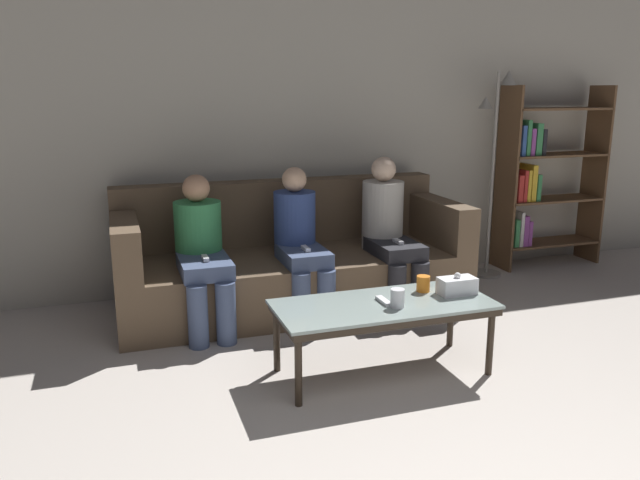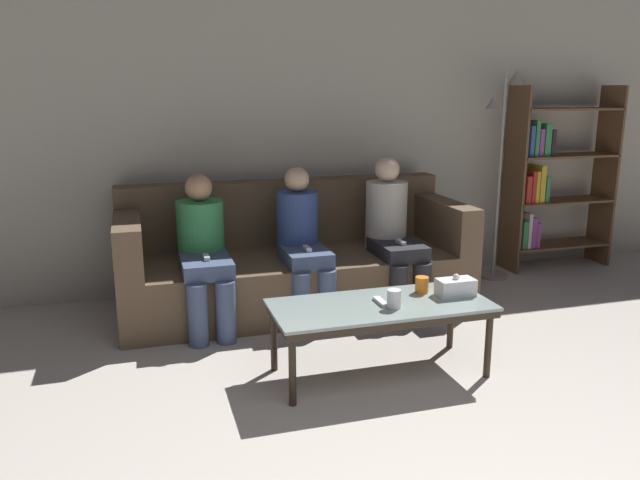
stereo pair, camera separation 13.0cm
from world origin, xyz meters
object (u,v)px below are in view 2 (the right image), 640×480
at_px(couch, 294,263).
at_px(seated_person_left_end, 203,248).
at_px(standing_lamp, 502,153).
at_px(game_remote, 381,302).
at_px(seated_person_mid_right, 392,230).
at_px(coffee_table, 380,310).
at_px(tissue_box, 456,287).
at_px(seated_person_mid_left, 302,239).
at_px(cup_near_left, 422,285).
at_px(bookshelf, 548,180).
at_px(cup_near_right, 394,299).

relative_size(couch, seated_person_left_end, 2.45).
bearing_deg(standing_lamp, game_remote, -138.33).
bearing_deg(seated_person_mid_right, seated_person_left_end, -179.43).
relative_size(coffee_table, tissue_box, 5.67).
distance_m(couch, standing_lamp, 2.02).
height_order(coffee_table, standing_lamp, standing_lamp).
bearing_deg(game_remote, seated_person_mid_left, 98.89).
height_order(couch, cup_near_left, couch).
distance_m(cup_near_left, tissue_box, 0.20).
bearing_deg(bookshelf, game_remote, -144.10).
distance_m(game_remote, seated_person_mid_right, 1.22).
relative_size(game_remote, seated_person_left_end, 0.14).
distance_m(coffee_table, seated_person_mid_left, 1.11).
height_order(couch, coffee_table, couch).
distance_m(bookshelf, seated_person_left_end, 3.22).
xyz_separation_m(seated_person_left_end, seated_person_mid_left, (0.70, 0.01, 0.01)).
bearing_deg(standing_lamp, couch, -174.45).
relative_size(seated_person_left_end, seated_person_mid_right, 0.93).
xyz_separation_m(bookshelf, seated_person_mid_left, (-2.45, -0.56, -0.25)).
height_order(game_remote, standing_lamp, standing_lamp).
height_order(cup_near_left, game_remote, cup_near_left).
relative_size(game_remote, standing_lamp, 0.09).
distance_m(couch, cup_near_right, 1.45).
bearing_deg(cup_near_left, cup_near_right, -142.72).
xyz_separation_m(tissue_box, game_remote, (-0.47, -0.00, -0.04)).
distance_m(couch, bookshelf, 2.52).
relative_size(couch, seated_person_mid_left, 2.40).
relative_size(cup_near_right, seated_person_mid_right, 0.09).
xyz_separation_m(couch, seated_person_left_end, (-0.70, -0.25, 0.23)).
distance_m(cup_near_right, tissue_box, 0.44).
height_order(coffee_table, seated_person_mid_right, seated_person_mid_right).
height_order(game_remote, seated_person_mid_right, seated_person_mid_right).
distance_m(coffee_table, game_remote, 0.05).
distance_m(cup_near_right, seated_person_left_end, 1.48).
bearing_deg(cup_near_left, seated_person_mid_left, 116.08).
bearing_deg(seated_person_mid_left, tissue_box, -59.26).
height_order(couch, tissue_box, couch).
height_order(bookshelf, seated_person_mid_left, bookshelf).
distance_m(coffee_table, seated_person_left_end, 1.39).
bearing_deg(couch, coffee_table, -82.71).
relative_size(cup_near_right, seated_person_mid_left, 0.10).
relative_size(tissue_box, seated_person_mid_right, 0.20).
xyz_separation_m(cup_near_left, seated_person_left_end, (-1.18, 0.97, 0.08)).
bearing_deg(bookshelf, seated_person_mid_right, -162.24).
height_order(coffee_table, game_remote, game_remote).
bearing_deg(standing_lamp, cup_near_left, -134.80).
height_order(coffee_table, tissue_box, tissue_box).
xyz_separation_m(tissue_box, standing_lamp, (1.22, 1.51, 0.60)).
height_order(tissue_box, seated_person_mid_left, seated_person_mid_left).
bearing_deg(cup_near_right, tissue_box, 12.58).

